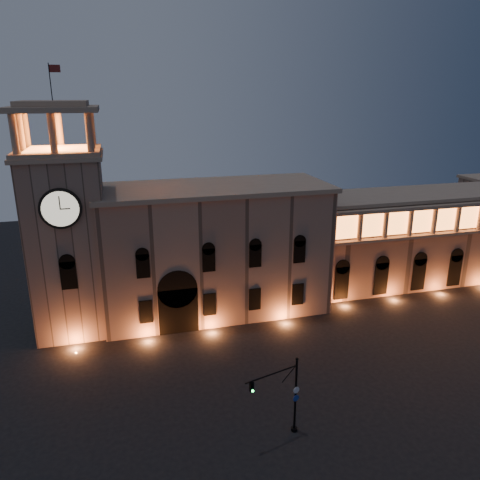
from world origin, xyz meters
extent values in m
plane|color=black|center=(0.00, 0.00, 0.00)|extent=(160.00, 160.00, 0.00)
cube|color=#8D6D5C|center=(-2.00, 22.00, 8.50)|extent=(30.00, 12.00, 17.00)
cube|color=gray|center=(-2.00, 22.00, 17.30)|extent=(30.80, 12.80, 0.60)
cube|color=black|center=(-8.00, 16.60, 3.00)|extent=(5.00, 1.40, 6.00)
cylinder|color=black|center=(-8.00, 16.60, 6.00)|extent=(5.00, 1.40, 5.00)
cube|color=orange|center=(-8.00, 16.40, 2.80)|extent=(4.20, 0.20, 5.00)
cube|color=#8D6D5C|center=(-20.50, 21.00, 11.00)|extent=(9.00, 9.00, 22.00)
cube|color=gray|center=(-20.50, 21.00, 22.25)|extent=(9.80, 9.80, 0.50)
cylinder|color=black|center=(-20.50, 16.32, 17.00)|extent=(4.60, 0.35, 4.60)
cylinder|color=beige|center=(-20.50, 16.18, 17.00)|extent=(4.00, 0.12, 4.00)
cube|color=gray|center=(-20.50, 21.00, 22.75)|extent=(9.40, 9.40, 0.50)
cube|color=orange|center=(-20.50, 21.00, 23.05)|extent=(6.80, 6.80, 0.15)
cylinder|color=gray|center=(-24.30, 17.20, 25.10)|extent=(0.76, 0.76, 4.20)
cylinder|color=gray|center=(-20.50, 17.20, 25.10)|extent=(0.76, 0.76, 4.20)
cylinder|color=gray|center=(-16.70, 17.20, 25.10)|extent=(0.76, 0.76, 4.20)
cylinder|color=gray|center=(-24.30, 24.80, 25.10)|extent=(0.76, 0.76, 4.20)
cylinder|color=gray|center=(-20.50, 24.80, 25.10)|extent=(0.76, 0.76, 4.20)
cylinder|color=gray|center=(-16.70, 24.80, 25.10)|extent=(0.76, 0.76, 4.20)
cylinder|color=gray|center=(-24.30, 21.00, 25.10)|extent=(0.76, 0.76, 4.20)
cylinder|color=gray|center=(-16.70, 21.00, 25.10)|extent=(0.76, 0.76, 4.20)
cube|color=gray|center=(-20.50, 21.00, 27.50)|extent=(9.80, 9.80, 0.60)
cube|color=gray|center=(-20.50, 21.00, 28.10)|extent=(7.50, 7.50, 0.60)
cylinder|color=black|center=(-20.50, 21.00, 30.40)|extent=(0.10, 0.10, 4.00)
plane|color=maroon|center=(-19.90, 21.00, 31.80)|extent=(1.20, 0.00, 1.20)
cube|color=#886857|center=(32.00, 24.00, 7.00)|extent=(40.00, 10.00, 14.00)
cube|color=gray|center=(32.00, 24.00, 14.25)|extent=(40.60, 10.60, 0.50)
cube|color=gray|center=(32.00, 18.50, 9.30)|extent=(40.00, 1.20, 0.40)
cube|color=gray|center=(32.00, 18.50, 13.60)|extent=(40.00, 1.40, 0.50)
cube|color=orange|center=(32.00, 19.05, 11.50)|extent=(38.00, 0.15, 3.60)
cylinder|color=gray|center=(14.00, 18.50, 11.50)|extent=(0.70, 0.70, 4.00)
cylinder|color=gray|center=(18.00, 18.50, 11.50)|extent=(0.70, 0.70, 4.00)
cylinder|color=gray|center=(22.00, 18.50, 11.50)|extent=(0.70, 0.70, 4.00)
cylinder|color=gray|center=(26.00, 18.50, 11.50)|extent=(0.70, 0.70, 4.00)
cylinder|color=gray|center=(30.00, 18.50, 11.50)|extent=(0.70, 0.70, 4.00)
cylinder|color=gray|center=(34.00, 18.50, 11.50)|extent=(0.70, 0.70, 4.00)
cylinder|color=black|center=(-0.49, -4.74, 3.67)|extent=(0.21, 0.21, 7.33)
cylinder|color=black|center=(-0.49, -4.74, 0.16)|extent=(0.59, 0.59, 0.31)
sphere|color=black|center=(-0.49, -4.74, 7.44)|extent=(0.29, 0.29, 0.29)
cylinder|color=black|center=(-3.01, -5.45, 6.81)|extent=(5.08, 1.54, 0.13)
cube|color=black|center=(-4.92, -5.99, 6.28)|extent=(0.38, 0.37, 0.89)
cylinder|color=#0CE53F|center=(-4.88, -6.15, 5.99)|extent=(0.20, 0.13, 0.19)
cylinder|color=silver|center=(-0.50, -4.90, 4.40)|extent=(0.62, 0.21, 0.63)
cylinder|color=navy|center=(-0.50, -4.90, 3.56)|extent=(0.62, 0.21, 0.63)
camera|label=1|loc=(-14.38, -37.44, 29.36)|focal=35.00mm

